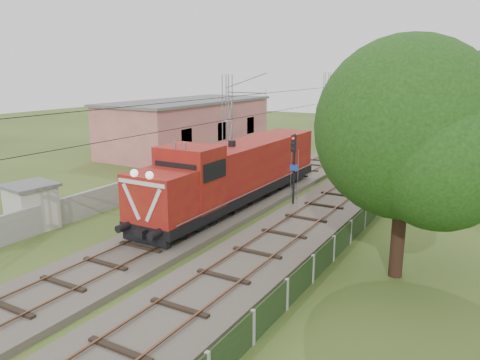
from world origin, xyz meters
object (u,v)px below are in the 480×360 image
Objects in this scene: locomotive at (236,172)px; relay_hut at (32,206)px; coach_rake at (448,106)px; signal_post at (294,158)px.

relay_hut is (-7.40, -8.90, -1.01)m from locomotive.
locomotive reaches higher than relay_hut.
coach_rake reaches higher than relay_hut.
signal_post is at bearing 44.34° from relay_hut.
coach_rake is 58.82m from signal_post.
relay_hut is (-10.57, -10.33, -1.91)m from signal_post.
relay_hut is at bearing -129.76° from locomotive.
locomotive is 60.43m from coach_rake.
relay_hut is at bearing -100.17° from coach_rake.
locomotive is 0.20× the size of coach_rake.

